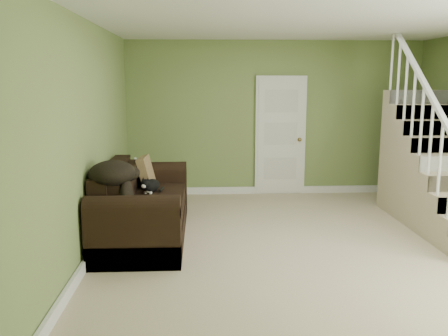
{
  "coord_description": "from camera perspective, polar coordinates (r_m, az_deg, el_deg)",
  "views": [
    {
      "loc": [
        -1.26,
        -5.28,
        1.95
      ],
      "look_at": [
        -0.98,
        0.39,
        0.89
      ],
      "focal_mm": 38.0,
      "sensor_mm": 36.0,
      "label": 1
    }
  ],
  "objects": [
    {
      "name": "cat",
      "position": [
        6.27,
        -8.75,
        -2.14
      ],
      "size": [
        0.29,
        0.5,
        0.24
      ],
      "rotation": [
        0.0,
        0.0,
        -0.35
      ],
      "color": "black",
      "rests_on": "sofa"
    },
    {
      "name": "wall_back",
      "position": [
        8.15,
        6.1,
        5.93
      ],
      "size": [
        5.0,
        0.04,
        2.6
      ],
      "primitive_type": "cube",
      "color": "olive",
      "rests_on": "floor"
    },
    {
      "name": "throw_blanket",
      "position": [
        5.35,
        -13.32,
        -0.6
      ],
      "size": [
        0.62,
        0.74,
        0.27
      ],
      "primitive_type": "ellipsoid",
      "rotation": [
        0.0,
        0.0,
        -0.2
      ],
      "color": "black",
      "rests_on": "sofa"
    },
    {
      "name": "ceiling",
      "position": [
        5.46,
        11.01,
        17.22
      ],
      "size": [
        5.0,
        5.5,
        0.01
      ],
      "primitive_type": "cube",
      "color": "white",
      "rests_on": "wall_back"
    },
    {
      "name": "baseboard_left",
      "position": [
        5.73,
        -15.05,
        -9.04
      ],
      "size": [
        0.04,
        5.5,
        0.12
      ],
      "primitive_type": "cube",
      "color": "white",
      "rests_on": "floor"
    },
    {
      "name": "wall_left",
      "position": [
        5.46,
        -15.97,
        3.34
      ],
      "size": [
        0.04,
        5.5,
        2.6
      ],
      "primitive_type": "cube",
      "color": "olive",
      "rests_on": "floor"
    },
    {
      "name": "side_table",
      "position": [
        7.24,
        -10.59,
        -2.83
      ],
      "size": [
        0.51,
        0.51,
        0.8
      ],
      "rotation": [
        0.0,
        0.0,
        -0.08
      ],
      "color": "black",
      "rests_on": "floor"
    },
    {
      "name": "banana",
      "position": [
        5.38,
        -9.06,
        -4.98
      ],
      "size": [
        0.06,
        0.21,
        0.06
      ],
      "primitive_type": "ellipsoid",
      "rotation": [
        0.0,
        0.0,
        0.01
      ],
      "color": "gold",
      "rests_on": "sofa"
    },
    {
      "name": "baseboard_back",
      "position": [
        8.31,
        5.97,
        -2.63
      ],
      "size": [
        5.0,
        0.04,
        0.12
      ],
      "primitive_type": "cube",
      "color": "white",
      "rests_on": "floor"
    },
    {
      "name": "staircase",
      "position": [
        7.16,
        24.26,
        -0.91
      ],
      "size": [
        1.0,
        2.51,
        2.82
      ],
      "color": "tan",
      "rests_on": "floor"
    },
    {
      "name": "throw_pillow",
      "position": [
        6.62,
        -9.3,
        -0.55
      ],
      "size": [
        0.24,
        0.46,
        0.46
      ],
      "primitive_type": "cube",
      "rotation": [
        0.0,
        -0.24,
        -0.06
      ],
      "color": "#523920",
      "rests_on": "sofa"
    },
    {
      "name": "door",
      "position": [
        8.15,
        6.81,
        3.84
      ],
      "size": [
        0.86,
        0.12,
        2.02
      ],
      "color": "white",
      "rests_on": "floor"
    },
    {
      "name": "sofa",
      "position": [
        6.05,
        -9.98,
        -4.96
      ],
      "size": [
        0.99,
        2.29,
        0.91
      ],
      "color": "black",
      "rests_on": "floor"
    },
    {
      "name": "floor",
      "position": [
        5.76,
        10.1,
        -9.37
      ],
      "size": [
        5.0,
        5.5,
        0.01
      ],
      "primitive_type": "cube",
      "color": "tan",
      "rests_on": "ground"
    },
    {
      "name": "wall_front",
      "position": [
        2.9,
        23.04,
        -3.21
      ],
      "size": [
        5.0,
        0.04,
        2.6
      ],
      "primitive_type": "cube",
      "color": "olive",
      "rests_on": "floor"
    }
  ]
}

